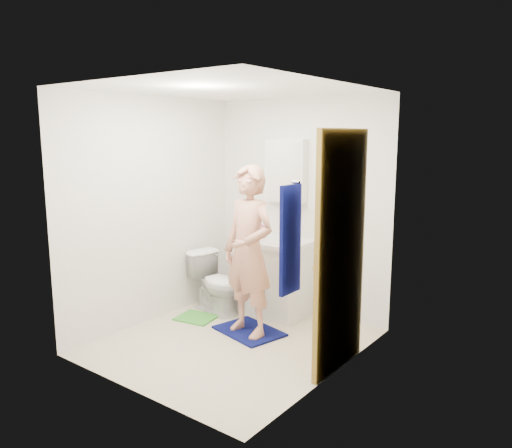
% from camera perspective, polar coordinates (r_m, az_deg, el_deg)
% --- Properties ---
extents(floor, '(2.20, 2.40, 0.02)m').
position_cam_1_polar(floor, '(5.02, -2.70, -13.42)').
color(floor, beige).
rests_on(floor, ground).
extents(ceiling, '(2.20, 2.40, 0.02)m').
position_cam_1_polar(ceiling, '(4.62, -2.96, 15.27)').
color(ceiling, white).
rests_on(ceiling, ground).
extents(wall_back, '(2.20, 0.02, 2.40)m').
position_cam_1_polar(wall_back, '(5.64, 5.08, 1.99)').
color(wall_back, silver).
rests_on(wall_back, ground).
extents(wall_front, '(2.20, 0.02, 2.40)m').
position_cam_1_polar(wall_front, '(3.84, -14.48, -2.15)').
color(wall_front, silver).
rests_on(wall_front, ground).
extents(wall_left, '(0.02, 2.40, 2.40)m').
position_cam_1_polar(wall_left, '(5.44, -11.83, 1.51)').
color(wall_left, silver).
rests_on(wall_left, ground).
extents(wall_right, '(0.02, 2.40, 2.40)m').
position_cam_1_polar(wall_right, '(4.06, 9.29, -1.30)').
color(wall_right, silver).
rests_on(wall_right, ground).
extents(vanity_cabinet, '(0.75, 0.55, 0.80)m').
position_cam_1_polar(vanity_cabinet, '(5.65, 2.06, -6.27)').
color(vanity_cabinet, white).
rests_on(vanity_cabinet, floor).
extents(countertop, '(0.79, 0.59, 0.05)m').
position_cam_1_polar(countertop, '(5.55, 2.09, -2.05)').
color(countertop, white).
rests_on(countertop, vanity_cabinet).
extents(sink_basin, '(0.40, 0.40, 0.03)m').
position_cam_1_polar(sink_basin, '(5.54, 2.09, -1.90)').
color(sink_basin, white).
rests_on(sink_basin, countertop).
extents(faucet, '(0.03, 0.03, 0.12)m').
position_cam_1_polar(faucet, '(5.68, 3.14, -0.91)').
color(faucet, silver).
rests_on(faucet, countertop).
extents(medicine_cabinet, '(0.50, 0.12, 0.70)m').
position_cam_1_polar(medicine_cabinet, '(5.62, 3.46, 6.08)').
color(medicine_cabinet, white).
rests_on(medicine_cabinet, wall_back).
extents(mirror_panel, '(0.46, 0.01, 0.66)m').
position_cam_1_polar(mirror_panel, '(5.57, 3.11, 6.05)').
color(mirror_panel, white).
rests_on(mirror_panel, wall_back).
extents(door, '(0.05, 0.80, 2.05)m').
position_cam_1_polar(door, '(4.25, 9.63, -3.22)').
color(door, olive).
rests_on(door, ground).
extents(door_knob, '(0.07, 0.07, 0.07)m').
position_cam_1_polar(door_knob, '(4.01, 6.97, -5.05)').
color(door_knob, gold).
rests_on(door_knob, door).
extents(towel, '(0.03, 0.24, 0.80)m').
position_cam_1_polar(towel, '(3.61, 3.94, -1.82)').
color(towel, '#080D50').
rests_on(towel, wall_right).
extents(towel_hook, '(0.06, 0.02, 0.02)m').
position_cam_1_polar(towel_hook, '(3.52, 4.57, 4.79)').
color(towel_hook, silver).
rests_on(towel_hook, wall_right).
extents(toilet, '(0.73, 0.50, 0.69)m').
position_cam_1_polar(toilet, '(5.72, -4.52, -6.69)').
color(toilet, white).
rests_on(toilet, floor).
extents(bath_mat, '(0.76, 0.62, 0.02)m').
position_cam_1_polar(bath_mat, '(5.24, -0.79, -12.14)').
color(bath_mat, '#080D50').
rests_on(bath_mat, floor).
extents(green_rug, '(0.46, 0.41, 0.02)m').
position_cam_1_polar(green_rug, '(5.63, -6.85, -10.58)').
color(green_rug, green).
rests_on(green_rug, floor).
extents(soap_dispenser, '(0.12, 0.12, 0.20)m').
position_cam_1_polar(soap_dispenser, '(5.61, 0.58, -0.59)').
color(soap_dispenser, '#C45B7C').
rests_on(soap_dispenser, countertop).
extents(toothbrush_cup, '(0.13, 0.13, 0.10)m').
position_cam_1_polar(toothbrush_cup, '(5.51, 3.79, -1.36)').
color(toothbrush_cup, '#6F3F8C').
rests_on(toothbrush_cup, countertop).
extents(man, '(0.67, 0.49, 1.69)m').
position_cam_1_polar(man, '(4.91, -0.84, -3.14)').
color(man, tan).
rests_on(man, bath_mat).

